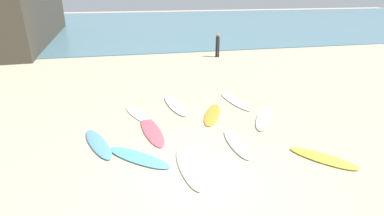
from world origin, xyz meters
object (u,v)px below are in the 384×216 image
(surfboard_10, at_px, (175,105))
(surfboard_3, at_px, (212,114))
(surfboard_8, at_px, (235,101))
(surfboard_1, at_px, (138,157))
(beachgoer_near, at_px, (218,44))
(surfboard_0, at_px, (237,143))
(surfboard_6, at_px, (189,167))
(surfboard_9, at_px, (98,144))
(surfboard_5, at_px, (265,118))
(surfboard_4, at_px, (323,158))
(surfboard_2, at_px, (138,114))
(surfboard_7, at_px, (152,131))

(surfboard_10, bearing_deg, surfboard_3, 126.23)
(surfboard_8, bearing_deg, surfboard_3, -148.58)
(surfboard_1, relative_size, surfboard_8, 0.91)
(surfboard_3, height_order, beachgoer_near, beachgoer_near)
(beachgoer_near, bearing_deg, surfboard_1, -56.97)
(surfboard_0, bearing_deg, surfboard_1, 3.07)
(surfboard_3, height_order, surfboard_6, surfboard_6)
(surfboard_6, distance_m, surfboard_9, 3.25)
(surfboard_0, bearing_deg, surfboard_5, -136.76)
(surfboard_3, bearing_deg, surfboard_4, -35.49)
(surfboard_6, bearing_deg, surfboard_4, 172.10)
(surfboard_4, bearing_deg, surfboard_2, -81.05)
(surfboard_3, height_order, surfboard_7, surfboard_3)
(surfboard_4, xyz_separation_m, beachgoer_near, (0.98, 14.06, 0.89))
(surfboard_6, distance_m, surfboard_8, 5.63)
(surfboard_0, distance_m, surfboard_1, 3.17)
(beachgoer_near, bearing_deg, surfboard_9, -63.56)
(surfboard_4, height_order, beachgoer_near, beachgoer_near)
(surfboard_6, distance_m, surfboard_7, 2.68)
(surfboard_4, relative_size, surfboard_6, 0.88)
(surfboard_4, bearing_deg, beachgoer_near, -134.15)
(surfboard_2, bearing_deg, surfboard_8, 165.39)
(surfboard_7, relative_size, surfboard_8, 1.06)
(surfboard_10, bearing_deg, surfboard_1, 57.58)
(beachgoer_near, bearing_deg, surfboard_6, -50.69)
(surfboard_4, height_order, surfboard_9, surfboard_9)
(surfboard_0, xyz_separation_m, surfboard_9, (-4.40, 0.95, 0.00))
(surfboard_10, bearing_deg, surfboard_2, 14.36)
(surfboard_3, bearing_deg, surfboard_0, -63.80)
(surfboard_4, distance_m, beachgoer_near, 14.12)
(surfboard_8, xyz_separation_m, beachgoer_near, (1.89, 8.98, 0.90))
(surfboard_5, bearing_deg, surfboard_8, -44.27)
(surfboard_6, relative_size, surfboard_8, 0.91)
(surfboard_3, height_order, surfboard_10, surfboard_10)
(surfboard_2, xyz_separation_m, surfboard_4, (5.20, -4.50, 0.01))
(surfboard_0, bearing_deg, surfboard_6, 29.19)
(surfboard_5, relative_size, surfboard_10, 0.94)
(surfboard_1, height_order, surfboard_9, surfboard_9)
(surfboard_0, xyz_separation_m, surfboard_10, (-1.41, 3.78, -0.00))
(beachgoer_near, bearing_deg, surfboard_0, -44.77)
(surfboard_3, xyz_separation_m, surfboard_4, (2.31, -3.86, 0.01))
(surfboard_4, relative_size, surfboard_5, 0.82)
(surfboard_4, distance_m, surfboard_5, 3.09)
(surfboard_2, distance_m, surfboard_8, 4.32)
(surfboard_5, bearing_deg, surfboard_10, -1.24)
(surfboard_6, bearing_deg, surfboard_7, -74.99)
(surfboard_9, distance_m, surfboard_10, 4.12)
(surfboard_1, bearing_deg, surfboard_7, 24.43)
(surfboard_2, xyz_separation_m, surfboard_7, (0.39, -1.57, 0.00))
(surfboard_7, bearing_deg, surfboard_5, 173.50)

